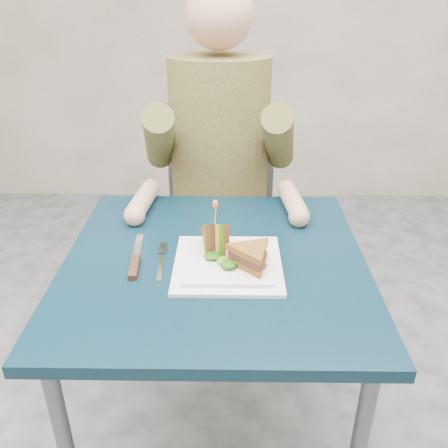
{
  "coord_description": "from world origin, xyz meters",
  "views": [
    {
      "loc": [
        0.04,
        -1.01,
        1.36
      ],
      "look_at": [
        0.02,
        0.02,
        0.82
      ],
      "focal_mm": 38.0,
      "sensor_mm": 36.0,
      "label": 1
    }
  ],
  "objects_px": {
    "knife": "(135,263)",
    "sandwich_upright": "(216,238)",
    "table": "(215,285)",
    "sandwich_flat": "(251,256)",
    "fork": "(161,261)",
    "diner": "(219,124)",
    "chair": "(221,209)",
    "plate": "(228,263)"
  },
  "relations": [
    {
      "from": "chair",
      "to": "fork",
      "type": "height_order",
      "value": "chair"
    },
    {
      "from": "knife",
      "to": "fork",
      "type": "bearing_deg",
      "value": 13.21
    },
    {
      "from": "sandwich_upright",
      "to": "knife",
      "type": "height_order",
      "value": "sandwich_upright"
    },
    {
      "from": "plate",
      "to": "sandwich_upright",
      "type": "height_order",
      "value": "sandwich_upright"
    },
    {
      "from": "diner",
      "to": "chair",
      "type": "bearing_deg",
      "value": 90.0
    },
    {
      "from": "table",
      "to": "sandwich_flat",
      "type": "relative_size",
      "value": 4.22
    },
    {
      "from": "sandwich_flat",
      "to": "knife",
      "type": "bearing_deg",
      "value": 174.47
    },
    {
      "from": "diner",
      "to": "fork",
      "type": "height_order",
      "value": "diner"
    },
    {
      "from": "knife",
      "to": "sandwich_upright",
      "type": "bearing_deg",
      "value": 12.27
    },
    {
      "from": "knife",
      "to": "table",
      "type": "bearing_deg",
      "value": 9.27
    },
    {
      "from": "sandwich_flat",
      "to": "fork",
      "type": "height_order",
      "value": "sandwich_flat"
    },
    {
      "from": "fork",
      "to": "table",
      "type": "bearing_deg",
      "value": 7.41
    },
    {
      "from": "diner",
      "to": "knife",
      "type": "distance_m",
      "value": 0.65
    },
    {
      "from": "table",
      "to": "knife",
      "type": "bearing_deg",
      "value": -170.73
    },
    {
      "from": "knife",
      "to": "chair",
      "type": "bearing_deg",
      "value": 74.55
    },
    {
      "from": "chair",
      "to": "sandwich_upright",
      "type": "height_order",
      "value": "chair"
    },
    {
      "from": "plate",
      "to": "knife",
      "type": "height_order",
      "value": "plate"
    },
    {
      "from": "chair",
      "to": "sandwich_upright",
      "type": "xyz_separation_m",
      "value": [
        0.0,
        -0.66,
        0.24
      ]
    },
    {
      "from": "chair",
      "to": "plate",
      "type": "height_order",
      "value": "chair"
    },
    {
      "from": "table",
      "to": "diner",
      "type": "bearing_deg",
      "value": 90.0
    },
    {
      "from": "sandwich_upright",
      "to": "fork",
      "type": "bearing_deg",
      "value": -168.16
    },
    {
      "from": "table",
      "to": "diner",
      "type": "height_order",
      "value": "diner"
    },
    {
      "from": "chair",
      "to": "plate",
      "type": "bearing_deg",
      "value": -87.31
    },
    {
      "from": "sandwich_upright",
      "to": "knife",
      "type": "relative_size",
      "value": 0.57
    },
    {
      "from": "sandwich_upright",
      "to": "fork",
      "type": "distance_m",
      "value": 0.15
    },
    {
      "from": "plate",
      "to": "sandwich_upright",
      "type": "distance_m",
      "value": 0.07
    },
    {
      "from": "diner",
      "to": "sandwich_upright",
      "type": "distance_m",
      "value": 0.56
    },
    {
      "from": "chair",
      "to": "sandwich_upright",
      "type": "relative_size",
      "value": 7.41
    },
    {
      "from": "table",
      "to": "knife",
      "type": "height_order",
      "value": "knife"
    },
    {
      "from": "diner",
      "to": "fork",
      "type": "distance_m",
      "value": 0.62
    },
    {
      "from": "plate",
      "to": "diner",
      "type": "bearing_deg",
      "value": 93.2
    },
    {
      "from": "table",
      "to": "plate",
      "type": "distance_m",
      "value": 0.1
    },
    {
      "from": "chair",
      "to": "knife",
      "type": "distance_m",
      "value": 0.75
    },
    {
      "from": "diner",
      "to": "sandwich_flat",
      "type": "height_order",
      "value": "diner"
    },
    {
      "from": "chair",
      "to": "sandwich_flat",
      "type": "relative_size",
      "value": 5.23
    },
    {
      "from": "plate",
      "to": "knife",
      "type": "xyz_separation_m",
      "value": [
        -0.23,
        0.0,
        -0.0
      ]
    },
    {
      "from": "diner",
      "to": "knife",
      "type": "relative_size",
      "value": 3.36
    },
    {
      "from": "plate",
      "to": "sandwich_upright",
      "type": "bearing_deg",
      "value": 124.05
    },
    {
      "from": "sandwich_upright",
      "to": "knife",
      "type": "bearing_deg",
      "value": -167.73
    },
    {
      "from": "table",
      "to": "sandwich_flat",
      "type": "bearing_deg",
      "value": -33.77
    },
    {
      "from": "fork",
      "to": "diner",
      "type": "bearing_deg",
      "value": 77.02
    },
    {
      "from": "table",
      "to": "chair",
      "type": "xyz_separation_m",
      "value": [
        0.0,
        0.67,
        -0.11
      ]
    }
  ]
}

